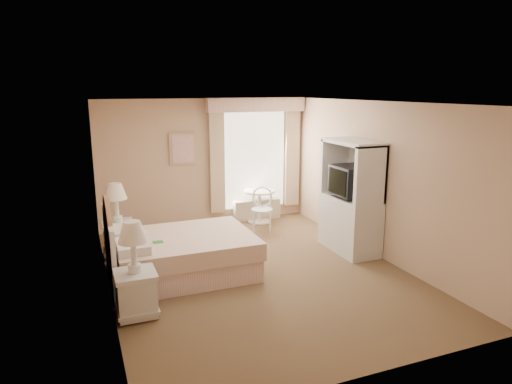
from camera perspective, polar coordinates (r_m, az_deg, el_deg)
name	(u,v)px	position (r m, az deg, el deg)	size (l,w,h in m)	color
room	(256,191)	(6.57, 0.04, 0.17)	(4.21, 5.51, 2.51)	brown
window	(256,156)	(9.36, 0.00, 4.56)	(2.05, 0.22, 2.51)	white
framed_art	(183,149)	(8.95, -9.14, 5.37)	(0.52, 0.04, 0.62)	tan
bed	(177,253)	(6.83, -9.90, -7.57)	(2.07, 1.55, 1.38)	#D7958C
nightstand_near	(135,282)	(5.72, -14.83, -10.76)	(0.48, 0.48, 1.17)	silver
nightstand_far	(118,229)	(7.78, -16.86, -4.47)	(0.49, 0.49, 1.19)	silver
round_table	(259,201)	(9.29, 0.42, -1.12)	(0.63, 0.63, 0.67)	silver
cafe_chair	(262,206)	(8.75, 0.77, -1.73)	(0.53, 0.53, 0.84)	silver
armoire	(351,206)	(7.76, 11.74, -1.71)	(0.56, 1.13, 1.87)	silver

